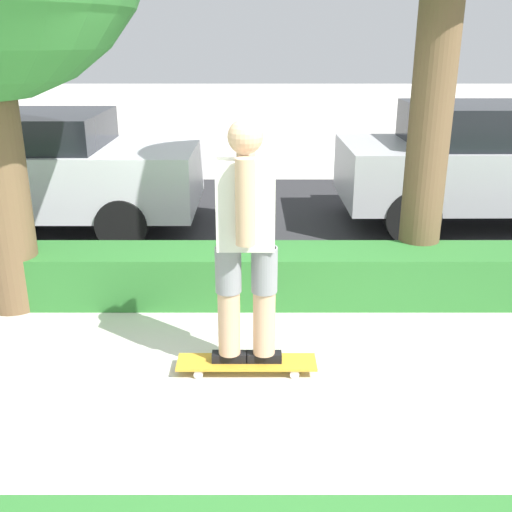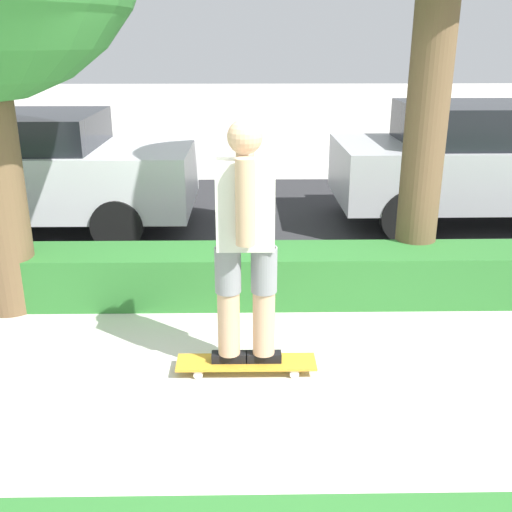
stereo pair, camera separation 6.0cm
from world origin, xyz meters
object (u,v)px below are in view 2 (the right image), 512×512
(skateboard, at_px, (246,363))
(parked_car_front, at_px, (22,169))
(parked_car_middle, at_px, (486,163))
(skater_person, at_px, (246,240))

(skateboard, relative_size, parked_car_front, 0.24)
(parked_car_front, distance_m, parked_car_middle, 5.93)
(skater_person, xyz_separation_m, parked_car_front, (-2.82, 3.60, -0.25))
(skateboard, height_order, parked_car_front, parked_car_front)
(skateboard, distance_m, parked_car_middle, 4.93)
(skateboard, bearing_deg, parked_car_middle, 50.30)
(parked_car_middle, bearing_deg, skater_person, -130.24)
(skater_person, relative_size, parked_car_middle, 0.45)
(parked_car_front, height_order, parked_car_middle, parked_car_middle)
(skateboard, xyz_separation_m, parked_car_front, (-2.82, 3.60, 0.70))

